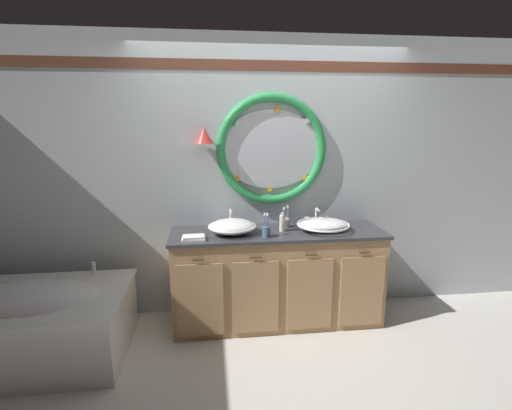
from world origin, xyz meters
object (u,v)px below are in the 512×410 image
object	(u,v)px
sink_basin_left	(232,226)
folded_hand_towel	(194,238)
sink_basin_right	(323,225)
soap_dispenser	(282,223)
toothbrush_holder_right	(285,222)
toothbrush_holder_left	(266,231)
bathtub	(27,320)

from	to	relation	value
sink_basin_left	folded_hand_towel	distance (m)	0.36
sink_basin_right	soap_dispenser	xyz separation A→B (m)	(-0.37, 0.02, 0.03)
toothbrush_holder_right	toothbrush_holder_left	bearing A→B (deg)	-128.55
toothbrush_holder_left	folded_hand_towel	bearing A→B (deg)	-178.45
bathtub	folded_hand_towel	world-z (taller)	folded_hand_towel
bathtub	folded_hand_towel	xyz separation A→B (m)	(1.31, 0.15, 0.58)
toothbrush_holder_left	folded_hand_towel	world-z (taller)	toothbrush_holder_left
bathtub	sink_basin_right	xyz separation A→B (m)	(2.46, 0.30, 0.61)
bathtub	sink_basin_right	distance (m)	2.55
toothbrush_holder_left	soap_dispenser	bearing A→B (deg)	41.63
bathtub	toothbrush_holder_right	size ratio (longest dim) A/B	7.28
bathtub	soap_dispenser	size ratio (longest dim) A/B	8.63
bathtub	sink_basin_left	bearing A→B (deg)	10.36
folded_hand_towel	sink_basin_right	bearing A→B (deg)	7.26
sink_basin_left	folded_hand_towel	bearing A→B (deg)	-156.04
sink_basin_right	folded_hand_towel	world-z (taller)	sink_basin_right
sink_basin_right	toothbrush_holder_right	size ratio (longest dim) A/B	2.27
toothbrush_holder_right	folded_hand_towel	distance (m)	0.88
bathtub	soap_dispenser	distance (m)	2.21
soap_dispenser	toothbrush_holder_right	bearing A→B (deg)	68.58
bathtub	sink_basin_right	size ratio (longest dim) A/B	3.21
toothbrush_holder_left	soap_dispenser	size ratio (longest dim) A/B	1.19
bathtub	toothbrush_holder_left	xyz separation A→B (m)	(1.92, 0.17, 0.61)
toothbrush_holder_left	folded_hand_towel	size ratio (longest dim) A/B	1.09
bathtub	sink_basin_right	world-z (taller)	sink_basin_right
sink_basin_right	toothbrush_holder_right	bearing A→B (deg)	156.74
sink_basin_right	toothbrush_holder_left	size ratio (longest dim) A/B	2.26
sink_basin_left	toothbrush_holder_left	bearing A→B (deg)	-24.73
bathtub	toothbrush_holder_right	distance (m)	2.26
sink_basin_left	toothbrush_holder_left	xyz separation A→B (m)	(0.28, -0.13, -0.01)
toothbrush_holder_right	soap_dispenser	bearing A→B (deg)	-111.42
toothbrush_holder_left	bathtub	bearing A→B (deg)	-174.97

